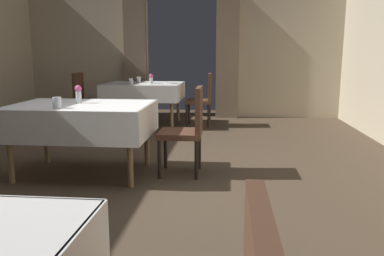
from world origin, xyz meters
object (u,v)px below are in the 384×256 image
object	(u,v)px
chair_far_right	(203,97)
flower_vase_mid	(78,93)
glass_far_c	(139,80)
dining_table_mid	(82,114)
glass_far_d	(131,82)
flower_vase_far	(151,78)
plate_far_b	(172,83)
dining_table_far	(144,88)
chair_far_left	(85,96)
glass_mid_b	(57,103)
chair_mid_right	(188,126)

from	to	relation	value
chair_far_right	flower_vase_mid	distance (m)	3.07
chair_far_right	glass_far_c	size ratio (longest dim) A/B	9.06
dining_table_mid	glass_far_d	bearing A→B (deg)	92.90
dining_table_mid	flower_vase_far	xyz separation A→B (m)	(0.16, 2.85, 0.19)
plate_far_b	flower_vase_mid	bearing A→B (deg)	-101.92
flower_vase_far	glass_far_d	world-z (taller)	flower_vase_far
dining_table_far	chair_far_left	size ratio (longest dim) A/B	1.46
flower_vase_mid	glass_mid_b	xyz separation A→B (m)	(-0.06, -0.40, -0.05)
flower_vase_mid	plate_far_b	xyz separation A→B (m)	(0.58, 2.76, -0.10)
dining_table_far	flower_vase_far	bearing A→B (deg)	-30.35
dining_table_mid	chair_mid_right	bearing A→B (deg)	5.37
glass_far_d	flower_vase_mid	bearing A→B (deg)	-88.31
chair_mid_right	flower_vase_mid	bearing A→B (deg)	-179.12
flower_vase_far	dining_table_far	bearing A→B (deg)	149.65
dining_table_mid	flower_vase_mid	size ratio (longest dim) A/B	7.52
dining_table_far	chair_far_right	world-z (taller)	chair_far_right
glass_far_d	chair_far_left	bearing A→B (deg)	163.60
chair_far_right	glass_mid_b	bearing A→B (deg)	-110.11
chair_mid_right	flower_vase_far	xyz separation A→B (m)	(-0.94, 2.75, 0.33)
dining_table_mid	glass_far_c	size ratio (longest dim) A/B	14.00
flower_vase_mid	plate_far_b	distance (m)	2.83
dining_table_far	chair_mid_right	size ratio (longest dim) A/B	1.46
dining_table_mid	chair_mid_right	size ratio (longest dim) A/B	1.55
glass_mid_b	glass_far_c	size ratio (longest dim) A/B	1.06
glass_mid_b	glass_far_c	bearing A→B (deg)	90.04
chair_mid_right	chair_far_left	size ratio (longest dim) A/B	1.00
chair_far_left	flower_vase_far	world-z (taller)	chair_far_left
chair_mid_right	glass_far_c	distance (m)	3.25
dining_table_far	glass_far_c	size ratio (longest dim) A/B	13.24
plate_far_b	glass_far_c	bearing A→B (deg)	158.81
flower_vase_mid	glass_far_c	world-z (taller)	flower_vase_mid
plate_far_b	glass_far_c	world-z (taller)	glass_far_c
chair_far_left	plate_far_b	distance (m)	1.60
chair_mid_right	glass_far_d	distance (m)	2.79
chair_mid_right	glass_mid_b	distance (m)	1.32
chair_far_left	glass_mid_b	size ratio (longest dim) A/B	8.57
flower_vase_far	plate_far_b	xyz separation A→B (m)	(0.36, -0.00, -0.09)
glass_far_c	flower_vase_mid	bearing A→B (deg)	-88.90
chair_mid_right	glass_far_d	bearing A→B (deg)	116.39
dining_table_far	plate_far_b	bearing A→B (deg)	-9.97
dining_table_mid	glass_far_c	bearing A→B (deg)	92.13
flower_vase_mid	glass_far_d	distance (m)	2.51
dining_table_far	glass_mid_b	xyz separation A→B (m)	(-0.12, -3.26, 0.15)
flower_vase_far	plate_far_b	size ratio (longest dim) A/B	0.85
glass_far_d	chair_far_right	bearing A→B (deg)	15.43
chair_far_right	chair_far_left	world-z (taller)	same
flower_vase_mid	chair_far_right	bearing A→B (deg)	68.28
glass_far_d	dining_table_far	bearing A→B (deg)	68.13
glass_far_d	flower_vase_far	bearing A→B (deg)	41.34
chair_far_right	glass_far_d	size ratio (longest dim) A/B	8.91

